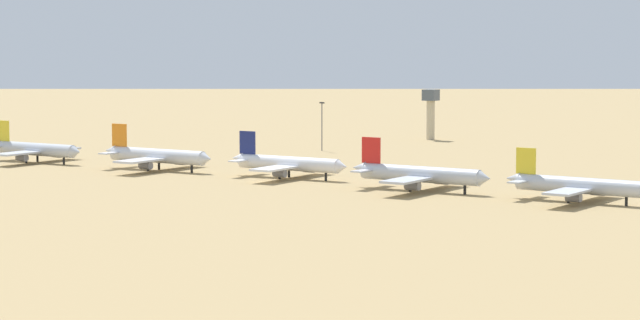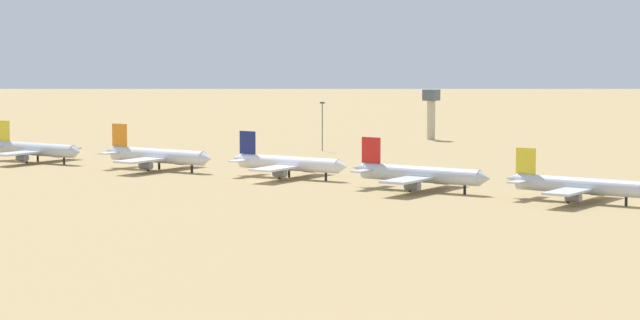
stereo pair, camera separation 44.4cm
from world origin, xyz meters
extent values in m
plane|color=tan|center=(0.00, 0.00, 0.00)|extent=(4000.00, 4000.00, 0.00)
pyramid|color=slate|center=(-410.68, 1107.40, 53.82)|extent=(238.15, 182.91, 107.64)
cylinder|color=silver|center=(-91.40, 4.85, 4.24)|extent=(32.31, 4.21, 4.04)
cone|color=silver|center=(-73.84, 4.94, 4.24)|extent=(3.05, 3.85, 3.83)
cube|color=yellow|center=(-105.52, 4.77, 9.54)|extent=(5.25, 0.53, 6.56)
cube|color=silver|center=(-105.54, 8.81, 4.64)|extent=(3.27, 6.88, 0.36)
cube|color=silver|center=(-90.39, 4.85, 3.63)|extent=(7.04, 32.33, 0.57)
cylinder|color=slate|center=(-89.42, 12.43, 2.22)|extent=(3.64, 2.24, 2.22)
cylinder|color=slate|center=(-89.34, -2.71, 2.22)|extent=(3.64, 2.24, 2.22)
cylinder|color=black|center=(-79.12, 4.91, 1.11)|extent=(0.71, 0.71, 2.22)
cylinder|color=black|center=(-92.92, 7.26, 1.11)|extent=(0.71, 0.71, 2.22)
cylinder|color=black|center=(-92.90, 2.42, 1.11)|extent=(0.71, 0.71, 2.22)
cylinder|color=silver|center=(-43.13, 7.02, 4.42)|extent=(33.69, 4.53, 4.21)
cone|color=silver|center=(-24.84, 7.19, 4.42)|extent=(3.19, 4.03, 4.00)
cone|color=silver|center=(-61.43, 6.84, 5.05)|extent=(4.24, 3.62, 3.58)
cube|color=orange|center=(-57.85, 6.88, 9.94)|extent=(5.47, 0.58, 6.84)
cube|color=silver|center=(-57.90, 11.08, 4.84)|extent=(3.43, 7.18, 0.38)
cube|color=silver|center=(-57.81, 2.67, 4.84)|extent=(3.43, 7.18, 0.38)
cube|color=silver|center=(-42.08, 7.03, 3.79)|extent=(7.47, 33.72, 0.59)
cylinder|color=slate|center=(-41.11, 14.92, 2.31)|extent=(3.81, 2.35, 2.31)
cylinder|color=slate|center=(-40.95, -0.85, 2.31)|extent=(3.81, 2.35, 2.31)
cylinder|color=black|center=(-30.35, 7.14, 1.16)|extent=(0.74, 0.74, 2.31)
cylinder|color=black|center=(-44.73, 9.53, 1.16)|extent=(0.74, 0.74, 2.31)
cylinder|color=black|center=(-44.69, 4.48, 1.16)|extent=(0.74, 0.74, 2.31)
cylinder|color=white|center=(1.35, 10.66, 4.20)|extent=(32.04, 4.67, 4.00)
cone|color=white|center=(18.73, 11.03, 4.20)|extent=(3.08, 3.86, 3.80)
cone|color=white|center=(-16.03, 10.29, 4.79)|extent=(4.07, 3.48, 3.40)
cube|color=navy|center=(-12.63, 10.36, 9.44)|extent=(5.20, 0.61, 6.49)
cube|color=white|center=(-12.72, 14.36, 4.60)|extent=(3.34, 6.86, 0.36)
cube|color=white|center=(-12.55, 6.37, 4.60)|extent=(3.34, 6.86, 0.36)
cube|color=white|center=(2.35, 10.68, 3.60)|extent=(7.47, 32.10, 0.56)
cylinder|color=slate|center=(3.19, 18.19, 2.20)|extent=(3.64, 2.27, 2.20)
cylinder|color=slate|center=(3.51, 3.21, 2.20)|extent=(3.64, 2.27, 2.20)
cylinder|color=black|center=(13.49, 10.92, 1.10)|extent=(0.70, 0.70, 2.20)
cylinder|color=black|center=(-0.20, 13.03, 1.10)|extent=(0.70, 0.70, 2.20)
cylinder|color=black|center=(-0.10, 8.23, 1.10)|extent=(0.70, 0.70, 2.20)
cylinder|color=silver|center=(46.51, 4.09, 4.37)|extent=(33.31, 4.18, 4.16)
cone|color=silver|center=(64.62, 4.10, 4.37)|extent=(3.13, 3.96, 3.96)
cone|color=silver|center=(28.40, 4.08, 5.00)|extent=(4.17, 3.54, 3.54)
cube|color=red|center=(31.93, 4.08, 9.84)|extent=(5.41, 0.52, 6.77)
cube|color=silver|center=(31.93, 8.24, 4.79)|extent=(3.34, 7.08, 0.37)
cube|color=silver|center=(31.94, -0.08, 4.79)|extent=(3.34, 7.08, 0.37)
cube|color=silver|center=(47.55, 4.09, 3.75)|extent=(7.10, 33.31, 0.58)
cylinder|color=slate|center=(48.58, 11.90, 2.29)|extent=(3.75, 2.29, 2.29)
cylinder|color=slate|center=(48.59, -3.72, 2.29)|extent=(3.75, 2.29, 2.29)
cylinder|color=black|center=(59.16, 4.10, 1.14)|extent=(0.73, 0.73, 2.29)
cylinder|color=black|center=(44.94, 6.59, 1.14)|extent=(0.73, 0.73, 2.29)
cylinder|color=black|center=(44.95, 1.59, 1.14)|extent=(0.73, 0.73, 2.29)
cylinder|color=silver|center=(88.82, 4.56, 4.10)|extent=(31.34, 4.72, 3.91)
cone|color=silver|center=(71.83, 5.00, 4.69)|extent=(3.99, 3.42, 3.32)
cube|color=yellow|center=(75.15, 4.92, 9.23)|extent=(5.09, 0.62, 6.35)
cube|color=silver|center=(75.25, 8.82, 4.49)|extent=(3.30, 6.72, 0.35)
cube|color=silver|center=(75.05, 1.01, 4.49)|extent=(3.30, 6.72, 0.35)
cube|color=silver|center=(89.79, 4.54, 3.52)|extent=(7.45, 31.41, 0.55)
cylinder|color=slate|center=(90.96, 11.83, 2.15)|extent=(3.57, 2.24, 2.15)
cylinder|color=slate|center=(90.58, -2.81, 2.15)|extent=(3.57, 2.24, 2.15)
cylinder|color=black|center=(100.69, 4.25, 1.07)|extent=(0.68, 0.68, 2.15)
cylinder|color=black|center=(87.41, 6.94, 1.07)|extent=(0.68, 0.68, 2.15)
cylinder|color=black|center=(87.29, 2.26, 1.07)|extent=(0.68, 0.68, 2.15)
cylinder|color=#C6B793|center=(-30.56, 154.42, 7.58)|extent=(3.20, 3.20, 15.16)
cube|color=#4C5660|center=(-30.56, 154.42, 17.29)|extent=(5.20, 5.20, 4.28)
cylinder|color=#59595E|center=(-38.76, 89.65, 8.26)|extent=(0.36, 0.36, 16.51)
cube|color=#333333|center=(-38.76, 89.65, 16.76)|extent=(1.80, 0.50, 0.50)
camera|label=1|loc=(199.50, -278.42, 38.40)|focal=71.03mm
camera|label=2|loc=(199.87, -278.18, 38.40)|focal=71.03mm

